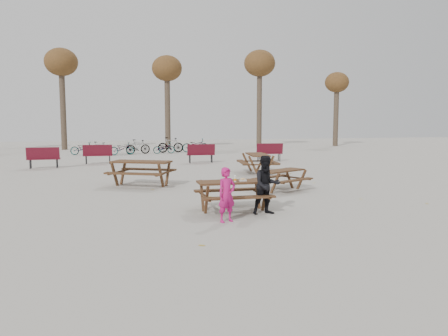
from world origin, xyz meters
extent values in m
plane|color=gray|center=(0.00, 0.00, 0.00)|extent=(80.00, 80.00, 0.00)
cube|color=#392115|center=(0.00, 0.00, 0.75)|extent=(1.80, 0.70, 0.05)
cube|color=#392115|center=(0.00, -0.60, 0.45)|extent=(1.80, 0.25, 0.05)
cube|color=#392115|center=(0.00, 0.60, 0.45)|extent=(1.80, 0.25, 0.05)
cylinder|color=#392115|center=(-0.75, -0.30, 0.36)|extent=(0.08, 0.08, 0.73)
cylinder|color=#392115|center=(-0.75, 0.30, 0.36)|extent=(0.08, 0.08, 0.73)
cylinder|color=#392115|center=(0.75, -0.30, 0.36)|extent=(0.08, 0.08, 0.73)
cylinder|color=#392115|center=(0.75, 0.30, 0.36)|extent=(0.08, 0.08, 0.73)
cube|color=white|center=(0.23, -0.10, 0.79)|extent=(0.18, 0.11, 0.03)
ellipsoid|color=tan|center=(0.23, -0.10, 0.83)|extent=(0.14, 0.06, 0.05)
cylinder|color=silver|center=(0.01, -0.18, 0.85)|extent=(0.06, 0.06, 0.15)
cylinder|color=orange|center=(0.01, -0.18, 0.83)|extent=(0.07, 0.07, 0.05)
cylinder|color=white|center=(0.01, -0.18, 0.94)|extent=(0.03, 0.03, 0.02)
imported|color=#B61666|center=(-0.45, -1.14, 0.63)|extent=(0.54, 0.44, 1.26)
imported|color=black|center=(0.70, -0.57, 0.73)|extent=(0.73, 0.59, 1.45)
imported|color=black|center=(-5.17, 19.69, 0.43)|extent=(1.73, 0.88, 0.87)
imported|color=black|center=(-4.11, 19.23, 0.45)|extent=(1.54, 0.83, 0.89)
imported|color=black|center=(-2.64, 19.10, 0.43)|extent=(1.74, 0.96, 0.87)
imported|color=black|center=(-1.57, 19.72, 0.50)|extent=(1.72, 0.79, 1.00)
imported|color=black|center=(0.19, 19.60, 0.40)|extent=(1.59, 0.77, 0.80)
imported|color=black|center=(0.75, 20.50, 0.55)|extent=(1.84, 0.60, 1.09)
imported|color=black|center=(2.54, 20.39, 0.50)|extent=(1.98, 0.90, 1.00)
cylinder|color=#382B21|center=(-7.00, 25.50, 3.15)|extent=(0.44, 0.44, 6.30)
ellipsoid|color=brown|center=(-7.00, 25.50, 6.75)|extent=(2.52, 2.52, 2.14)
cylinder|color=#382B21|center=(1.00, 24.50, 2.97)|extent=(0.44, 0.44, 5.95)
ellipsoid|color=brown|center=(1.00, 24.50, 6.38)|extent=(2.38, 2.38, 2.02)
cylinder|color=#382B21|center=(9.00, 25.50, 3.32)|extent=(0.44, 0.44, 6.65)
ellipsoid|color=brown|center=(9.00, 25.50, 7.12)|extent=(2.66, 2.66, 2.26)
cylinder|color=#382B21|center=(16.00, 25.00, 2.62)|extent=(0.44, 0.44, 5.25)
ellipsoid|color=brown|center=(16.00, 25.00, 5.62)|extent=(2.10, 2.10, 1.79)
camera|label=1|loc=(-2.79, -10.65, 2.32)|focal=35.00mm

